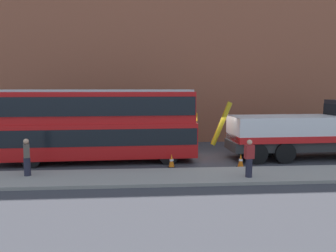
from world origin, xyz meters
TOP-DOWN VIEW (x-y plane):
  - ground_plane at (0.00, 0.00)m, footprint 120.00×120.00m
  - near_kerb at (0.00, -4.20)m, footprint 60.00×2.80m
  - building_facade at (0.00, 6.66)m, footprint 60.00×1.50m
  - recovery_tow_truck at (5.99, -0.38)m, footprint 10.19×2.96m
  - double_decker_bus at (-6.51, -0.40)m, footprint 11.12×2.94m
  - pedestrian_onlooker at (-9.25, -3.76)m, footprint 0.38×0.46m
  - pedestrian_bystander at (0.79, -4.79)m, footprint 0.44×0.35m
  - traffic_cone_near_bus at (-2.47, -2.08)m, footprint 0.36×0.36m
  - traffic_cone_midway at (1.15, -2.33)m, footprint 0.36×0.36m

SIDE VIEW (x-z plane):
  - ground_plane at x=0.00m, z-range 0.00..0.00m
  - near_kerb at x=0.00m, z-range 0.00..0.15m
  - traffic_cone_near_bus at x=-2.47m, z-range -0.02..0.70m
  - traffic_cone_midway at x=1.15m, z-range -0.02..0.70m
  - pedestrian_onlooker at x=-9.25m, z-range 0.13..1.84m
  - pedestrian_bystander at x=0.79m, z-range 0.13..1.84m
  - recovery_tow_truck at x=5.99m, z-range -0.08..3.59m
  - double_decker_bus at x=-6.51m, z-range 0.20..4.26m
  - building_facade at x=0.00m, z-range 0.07..16.07m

